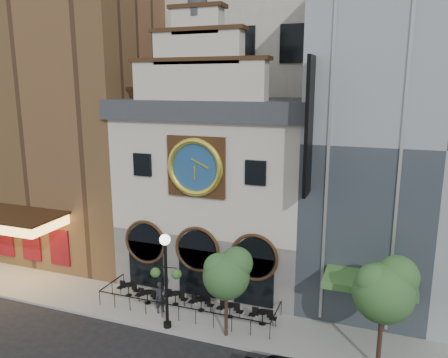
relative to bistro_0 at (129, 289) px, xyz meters
name	(u,v)px	position (x,y,z in m)	size (l,w,h in m)	color
ground	(169,334)	(4.31, -2.84, -0.61)	(120.00, 120.00, 0.00)	black
sidewalk	(188,311)	(4.31, -0.34, -0.54)	(44.00, 5.00, 0.15)	gray
clock_building	(220,184)	(4.31, 4.99, 6.07)	(12.60, 8.78, 18.65)	#605E5B
theater_building	(76,93)	(-8.69, 7.12, 11.99)	(14.00, 15.60, 25.00)	brown
retail_building	(434,137)	(17.30, 7.15, 9.53)	(14.00, 14.40, 20.00)	gray
office_tower	(270,5)	(4.31, 17.16, 19.39)	(20.00, 16.00, 40.00)	silver
cafe_railing	(188,303)	(4.31, -0.34, -0.01)	(10.60, 2.60, 0.90)	black
bistro_0	(129,289)	(0.00, 0.00, 0.00)	(1.58, 0.68, 0.90)	black
bistro_1	(147,296)	(1.63, -0.47, 0.00)	(1.58, 0.68, 0.90)	black
bistro_2	(175,297)	(3.30, -0.01, 0.00)	(1.58, 0.68, 0.90)	black
bistro_3	(201,303)	(5.04, -0.13, 0.00)	(1.58, 0.68, 0.90)	black
bistro_4	(230,310)	(6.88, -0.24, 0.00)	(1.58, 0.68, 0.90)	black
bistro_5	(263,316)	(8.84, -0.31, 0.00)	(1.58, 0.68, 0.90)	black
pedestrian	(161,298)	(2.91, -1.13, 0.47)	(0.68, 0.45, 1.86)	black
lamppost	(166,271)	(4.02, -2.44, 2.87)	(1.70, 0.77, 5.38)	black
tree_left	(227,272)	(7.37, -2.03, 3.14)	(2.55, 2.46, 4.92)	#382619
tree_right	(385,288)	(15.02, -2.15, 3.61)	(2.89, 2.78, 5.56)	#382619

